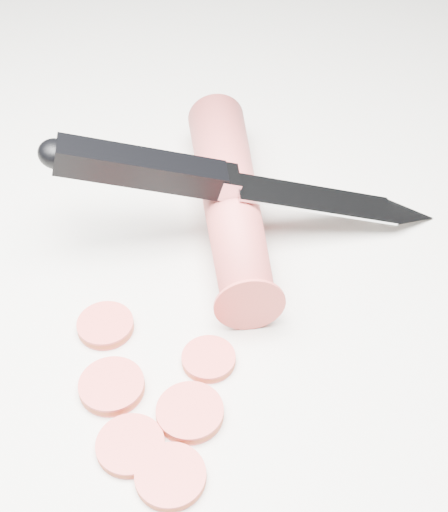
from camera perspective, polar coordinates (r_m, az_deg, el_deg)
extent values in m
plane|color=beige|center=(0.47, -5.38, -4.37)|extent=(2.40, 2.40, 0.00)
cylinder|color=#CA4140|center=(0.51, 0.51, 4.64)|extent=(0.08, 0.21, 0.04)
cylinder|color=#CF3F39|center=(0.43, -8.97, -10.25)|extent=(0.04, 0.04, 0.01)
cylinder|color=#CF3F39|center=(0.41, -2.74, -12.39)|extent=(0.04, 0.04, 0.01)
cylinder|color=#CF3F39|center=(0.46, -9.47, -5.50)|extent=(0.04, 0.04, 0.01)
cylinder|color=#CF3F39|center=(0.40, -4.30, -17.16)|extent=(0.04, 0.04, 0.01)
cylinder|color=#CF3F39|center=(0.44, -1.24, -8.24)|extent=(0.03, 0.03, 0.01)
cylinder|color=#CF3F39|center=(0.41, -7.50, -14.79)|extent=(0.04, 0.04, 0.01)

